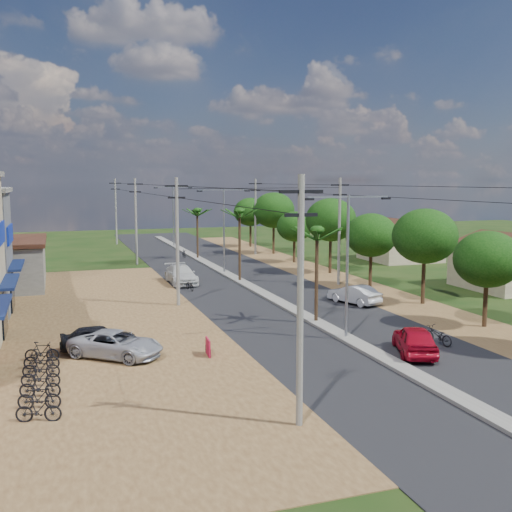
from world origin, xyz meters
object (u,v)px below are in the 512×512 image
(car_parked_silver, at_px, (116,345))
(moto_rider_east, at_px, (438,336))
(parked_scooter_row, at_px, (40,376))
(car_red_near, at_px, (415,340))
(roadside_sign, at_px, (208,347))
(car_white_far, at_px, (181,275))
(car_silver_mid, at_px, (354,295))
(car_parked_dark, at_px, (99,338))

(car_parked_silver, height_order, moto_rider_east, car_parked_silver)
(car_parked_silver, xyz_separation_m, parked_scooter_row, (-3.49, -3.38, -0.16))
(car_parked_silver, relative_size, parked_scooter_row, 0.55)
(car_red_near, height_order, moto_rider_east, car_red_near)
(roadside_sign, bearing_deg, car_white_far, 86.24)
(car_white_far, distance_m, moto_rider_east, 25.06)
(car_red_near, height_order, parked_scooter_row, car_red_near)
(car_silver_mid, height_order, car_parked_silver, car_silver_mid)
(car_red_near, bearing_deg, car_silver_mid, -81.56)
(car_parked_dark, distance_m, moto_rider_east, 17.95)
(moto_rider_east, bearing_deg, car_red_near, 15.52)
(moto_rider_east, height_order, parked_scooter_row, parked_scooter_row)
(roadside_sign, bearing_deg, car_silver_mid, 39.04)
(car_red_near, relative_size, car_parked_silver, 0.92)
(car_parked_silver, height_order, parked_scooter_row, car_parked_silver)
(moto_rider_east, xyz_separation_m, roadside_sign, (-12.18, 1.98, -0.05))
(car_white_far, height_order, car_parked_dark, car_white_far)
(car_red_near, xyz_separation_m, roadside_sign, (-9.97, 3.14, -0.30))
(car_parked_dark, xyz_separation_m, parked_scooter_row, (-2.75, -4.96, -0.16))
(car_red_near, height_order, car_silver_mid, car_red_near)
(car_parked_silver, bearing_deg, car_parked_dark, 64.27)
(car_red_near, distance_m, car_white_far, 25.45)
(car_silver_mid, height_order, car_parked_dark, car_silver_mid)
(car_silver_mid, relative_size, parked_scooter_row, 0.47)
(parked_scooter_row, bearing_deg, roadside_sign, 15.78)
(car_parked_silver, xyz_separation_m, moto_rider_east, (16.58, -3.13, -0.17))
(car_red_near, bearing_deg, car_white_far, -51.69)
(car_white_far, xyz_separation_m, car_parked_dark, (-8.14, -18.61, -0.11))
(moto_rider_east, relative_size, parked_scooter_row, 0.22)
(car_red_near, height_order, car_white_far, car_white_far)
(car_silver_mid, xyz_separation_m, moto_rider_east, (-0.82, -11.01, -0.18))
(car_white_far, distance_m, car_parked_silver, 21.50)
(roadside_sign, bearing_deg, car_red_near, -13.20)
(car_silver_mid, height_order, roadside_sign, car_silver_mid)
(roadside_sign, bearing_deg, moto_rider_east, -4.99)
(car_red_near, xyz_separation_m, parked_scooter_row, (-17.87, 0.90, -0.24))
(car_parked_silver, xyz_separation_m, roadside_sign, (4.40, -1.15, -0.22))
(car_white_far, relative_size, car_parked_dark, 1.36)
(car_red_near, distance_m, moto_rider_east, 2.50)
(car_silver_mid, distance_m, moto_rider_east, 11.04)
(car_white_far, bearing_deg, moto_rider_east, -69.19)
(car_red_near, distance_m, roadside_sign, 10.46)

